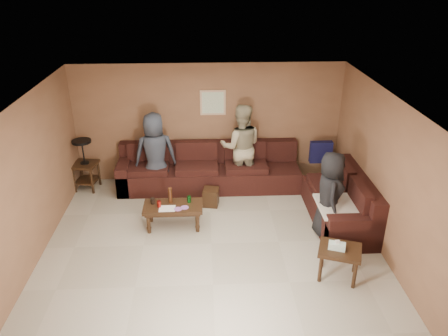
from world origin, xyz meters
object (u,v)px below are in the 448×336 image
person_left (155,154)px  side_table_right (339,253)px  sectional_sofa (251,184)px  person_middle (241,147)px  end_table_left (85,164)px  waste_bin (211,197)px  person_right (330,195)px  coffee_table (173,208)px

person_left → side_table_right: bearing=126.4°
sectional_sofa → person_middle: bearing=106.3°
side_table_right → end_table_left: bearing=145.4°
waste_bin → person_left: (-1.08, 0.62, 0.67)m
person_right → sectional_sofa: bearing=49.5°
coffee_table → waste_bin: size_ratio=3.02×
end_table_left → person_right: person_right is taller
coffee_table → side_table_right: (2.52, -1.50, 0.06)m
person_right → end_table_left: bearing=74.5°
waste_bin → person_left: bearing=150.3°
end_table_left → person_right: (4.52, -1.86, 0.20)m
person_middle → person_right: person_middle is taller
sectional_sofa → waste_bin: bearing=-164.4°
side_table_right → person_left: person_left is taller
side_table_right → person_middle: (-1.21, 3.00, 0.46)m
side_table_right → person_right: size_ratio=0.48×
person_middle → coffee_table: bearing=51.7°
end_table_left → person_left: bearing=-7.3°
sectional_sofa → coffee_table: 1.75m
waste_bin → person_middle: (0.63, 0.78, 0.72)m
sectional_sofa → end_table_left: 3.40m
sectional_sofa → person_left: 1.99m
coffee_table → person_middle: 2.06m
coffee_table → end_table_left: (-1.87, 1.53, 0.20)m
side_table_right → person_right: (0.13, 1.16, 0.33)m
coffee_table → person_left: person_left is taller
person_middle → waste_bin: bearing=53.7°
waste_bin → person_right: bearing=-28.2°
waste_bin → person_left: person_left is taller
sectional_sofa → person_middle: size_ratio=2.61×
sectional_sofa → waste_bin: size_ratio=13.57×
person_right → coffee_table: bearing=89.7°
person_right → person_left: bearing=68.1°
coffee_table → person_right: 2.71m
person_middle → person_right: size_ratio=1.17×
sectional_sofa → person_left: bearing=168.1°
coffee_table → person_left: (-0.40, 1.34, 0.47)m
waste_bin → person_right: person_right is taller
sectional_sofa → waste_bin: 0.84m
end_table_left → waste_bin: 2.70m
side_table_right → person_right: person_right is taller
sectional_sofa → person_right: 1.79m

